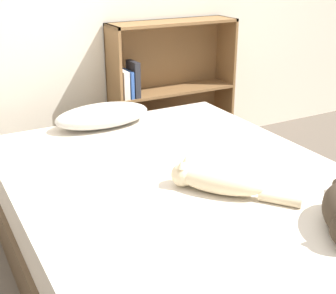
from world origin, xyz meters
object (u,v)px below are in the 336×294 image
at_px(bed, 183,219).
at_px(cat_light, 216,180).
at_px(bookshelf, 167,88).
at_px(pillow, 103,116).

relative_size(bed, cat_light, 4.16).
xyz_separation_m(bed, bookshelf, (0.60, 1.27, 0.29)).
bearing_deg(bed, pillow, 94.66).
relative_size(cat_light, bookshelf, 0.50).
relative_size(pillow, bookshelf, 0.59).
height_order(pillow, cat_light, pillow).
height_order(cat_light, bookshelf, bookshelf).
bearing_deg(bed, cat_light, -75.51).
distance_m(bed, cat_light, 0.35).
bearing_deg(cat_light, bed, -23.78).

